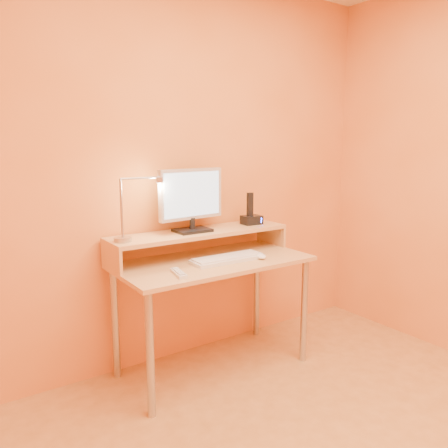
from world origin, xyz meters
TOP-DOWN VIEW (x-y plane):
  - wall_back at (0.00, 1.50)m, footprint 3.00×0.04m
  - desk_leg_fl at (-0.55, 0.93)m, footprint 0.04×0.04m
  - desk_leg_fr at (0.55, 0.93)m, footprint 0.04×0.04m
  - desk_leg_bl at (-0.55, 1.43)m, footprint 0.04×0.04m
  - desk_leg_br at (0.55, 1.43)m, footprint 0.04×0.04m
  - desk_lower at (0.00, 1.18)m, footprint 1.20×0.60m
  - shelf_riser_left at (-0.59, 1.33)m, footprint 0.02×0.30m
  - shelf_riser_right at (0.59, 1.33)m, footprint 0.02×0.30m
  - desk_shelf at (0.00, 1.33)m, footprint 1.20×0.30m
  - monitor_foot at (-0.06, 1.33)m, footprint 0.22×0.16m
  - monitor_neck at (-0.06, 1.33)m, footprint 0.04×0.04m
  - monitor_panel at (-0.06, 1.34)m, footprint 0.46×0.09m
  - monitor_back at (-0.06, 1.36)m, footprint 0.42×0.06m
  - monitor_screen at (-0.06, 1.32)m, footprint 0.42×0.05m
  - lamp_base at (-0.53, 1.30)m, footprint 0.10×0.10m
  - lamp_post at (-0.53, 1.30)m, footprint 0.01×0.01m
  - lamp_arm at (-0.41, 1.30)m, footprint 0.24×0.01m
  - lamp_head at (-0.29, 1.30)m, footprint 0.04×0.04m
  - lamp_bulb at (-0.29, 1.30)m, footprint 0.03×0.03m
  - phone_dock at (0.42, 1.33)m, footprint 0.13×0.11m
  - phone_handset at (0.40, 1.33)m, footprint 0.04×0.03m
  - phone_led at (0.46, 1.28)m, footprint 0.01×0.00m
  - keyboard at (0.06, 1.11)m, footprint 0.47×0.16m
  - mouse at (0.26, 1.04)m, footprint 0.08×0.11m
  - remote_control at (-0.33, 1.02)m, footprint 0.08×0.18m

SIDE VIEW (x-z plane):
  - desk_leg_fl at x=-0.55m, z-range 0.00..0.69m
  - desk_leg_fr at x=0.55m, z-range 0.00..0.69m
  - desk_leg_bl at x=-0.55m, z-range 0.00..0.69m
  - desk_leg_br at x=0.55m, z-range 0.00..0.69m
  - desk_lower at x=0.00m, z-range 0.70..0.72m
  - remote_control at x=-0.33m, z-range 0.72..0.74m
  - keyboard at x=0.06m, z-range 0.72..0.74m
  - mouse at x=0.26m, z-range 0.72..0.76m
  - shelf_riser_left at x=-0.59m, z-range 0.72..0.85m
  - shelf_riser_right at x=0.59m, z-range 0.72..0.85m
  - desk_shelf at x=0.00m, z-range 0.86..0.88m
  - monitor_foot at x=-0.06m, z-range 0.88..0.90m
  - lamp_base at x=-0.53m, z-range 0.88..0.90m
  - phone_dock at x=0.42m, z-range 0.88..0.94m
  - phone_led at x=0.46m, z-range 0.89..0.93m
  - monitor_neck at x=-0.06m, z-range 0.90..0.97m
  - phone_handset at x=0.40m, z-range 0.94..1.10m
  - lamp_post at x=-0.53m, z-range 0.91..1.24m
  - monitor_panel at x=-0.06m, z-range 0.96..1.28m
  - monitor_back at x=-0.06m, z-range 0.98..1.25m
  - monitor_screen at x=-0.06m, z-range 0.98..1.25m
  - lamp_bulb at x=-0.29m, z-range 1.20..1.21m
  - lamp_head at x=-0.29m, z-range 1.21..1.24m
  - lamp_arm at x=-0.41m, z-range 1.23..1.24m
  - wall_back at x=0.00m, z-range 0.00..2.50m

